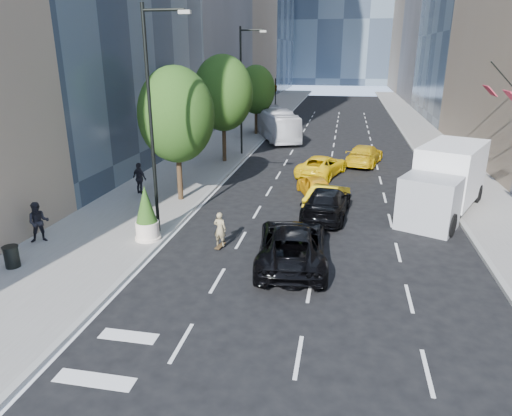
% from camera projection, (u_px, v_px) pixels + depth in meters
% --- Properties ---
extents(ground, '(160.00, 160.00, 0.00)m').
position_uv_depth(ground, '(283.00, 287.00, 16.87)').
color(ground, black).
rests_on(ground, ground).
extents(sidewalk_left, '(6.00, 120.00, 0.15)m').
position_uv_depth(sidewalk_left, '(235.00, 137.00, 46.34)').
color(sidewalk_left, slate).
rests_on(sidewalk_left, ground).
extents(sidewalk_right, '(4.00, 120.00, 0.15)m').
position_uv_depth(sidewalk_right, '(431.00, 144.00, 42.92)').
color(sidewalk_right, slate).
rests_on(sidewalk_right, ground).
extents(lamp_near, '(2.13, 0.22, 10.00)m').
position_uv_depth(lamp_near, '(154.00, 111.00, 19.85)').
color(lamp_near, black).
rests_on(lamp_near, sidewalk_left).
extents(lamp_far, '(2.13, 0.22, 10.00)m').
position_uv_depth(lamp_far, '(243.00, 84.00, 36.57)').
color(lamp_far, black).
rests_on(lamp_far, sidewalk_left).
extents(tree_near, '(4.20, 4.20, 7.46)m').
position_uv_depth(tree_near, '(176.00, 115.00, 24.92)').
color(tree_near, black).
rests_on(tree_near, sidewalk_left).
extents(tree_mid, '(4.50, 4.50, 7.99)m').
position_uv_depth(tree_mid, '(223.00, 93.00, 34.10)').
color(tree_mid, black).
rests_on(tree_mid, sidewalk_left).
extents(tree_far, '(3.90, 3.90, 6.92)m').
position_uv_depth(tree_far, '(256.00, 90.00, 46.40)').
color(tree_far, black).
rests_on(tree_far, sidewalk_left).
extents(traffic_signal, '(2.48, 0.53, 5.20)m').
position_uv_depth(traffic_signal, '(276.00, 88.00, 53.82)').
color(traffic_signal, black).
rests_on(traffic_signal, sidewalk_left).
extents(skateboarder, '(0.62, 0.46, 1.55)m').
position_uv_depth(skateboarder, '(220.00, 231.00, 19.99)').
color(skateboarder, '#887A55').
rests_on(skateboarder, ground).
extents(black_sedan_lincoln, '(3.25, 6.12, 1.64)m').
position_uv_depth(black_sedan_lincoln, '(292.00, 244.00, 18.52)').
color(black_sedan_lincoln, black).
rests_on(black_sedan_lincoln, ground).
extents(black_sedan_mercedes, '(2.65, 5.53, 1.55)m').
position_uv_depth(black_sedan_mercedes, '(326.00, 202.00, 23.84)').
color(black_sedan_mercedes, black).
rests_on(black_sedan_mercedes, ground).
extents(taxi_a, '(2.70, 4.11, 1.30)m').
position_uv_depth(taxi_a, '(315.00, 186.00, 27.29)').
color(taxi_a, '#E79F0C').
rests_on(taxi_a, ground).
extents(taxi_b, '(2.53, 4.33, 1.35)m').
position_uv_depth(taxi_b, '(328.00, 196.00, 25.22)').
color(taxi_b, gold).
rests_on(taxi_b, ground).
extents(taxi_c, '(3.74, 5.57, 1.42)m').
position_uv_depth(taxi_c, '(322.00, 166.00, 31.90)').
color(taxi_c, yellow).
rests_on(taxi_c, ground).
extents(taxi_d, '(3.25, 5.61, 1.53)m').
position_uv_depth(taxi_d, '(365.00, 155.00, 35.04)').
color(taxi_d, gold).
rests_on(taxi_d, ground).
extents(city_bus, '(6.09, 10.83, 2.96)m').
position_uv_depth(city_bus, '(276.00, 124.00, 45.44)').
color(city_bus, silver).
rests_on(city_bus, ground).
extents(box_truck, '(5.55, 7.92, 3.58)m').
position_uv_depth(box_truck, '(445.00, 180.00, 24.08)').
color(box_truck, silver).
rests_on(box_truck, ground).
extents(pedestrian_a, '(1.13, 1.05, 1.85)m').
position_uv_depth(pedestrian_a, '(39.00, 222.00, 20.23)').
color(pedestrian_a, black).
rests_on(pedestrian_a, sidewalk_left).
extents(pedestrian_b, '(1.20, 0.90, 1.89)m').
position_uv_depth(pedestrian_b, '(140.00, 178.00, 27.21)').
color(pedestrian_b, black).
rests_on(pedestrian_b, sidewalk_left).
extents(trash_can, '(0.56, 0.56, 0.84)m').
position_uv_depth(trash_can, '(12.00, 257.00, 17.96)').
color(trash_can, black).
rests_on(trash_can, sidewalk_left).
extents(planter_shrub, '(1.05, 1.05, 2.52)m').
position_uv_depth(planter_shrub, '(146.00, 214.00, 20.41)').
color(planter_shrub, beige).
rests_on(planter_shrub, sidewalk_left).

